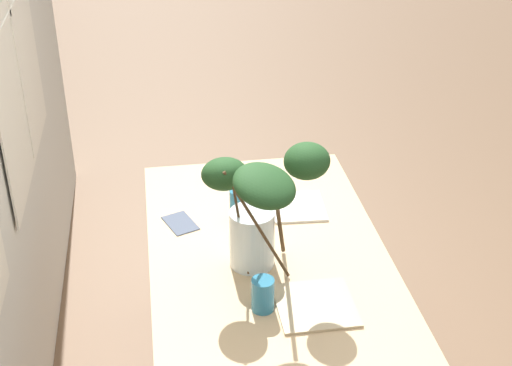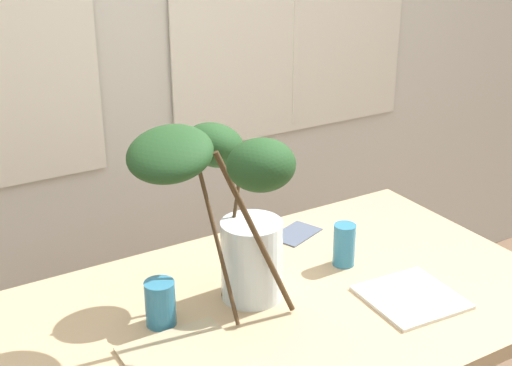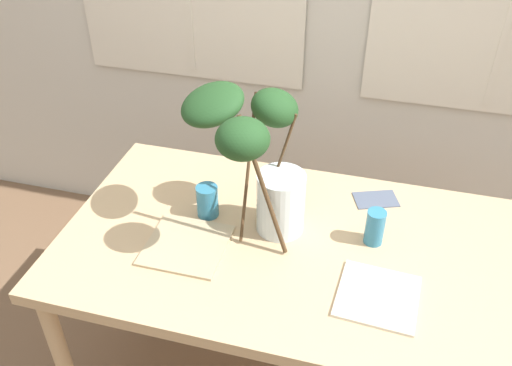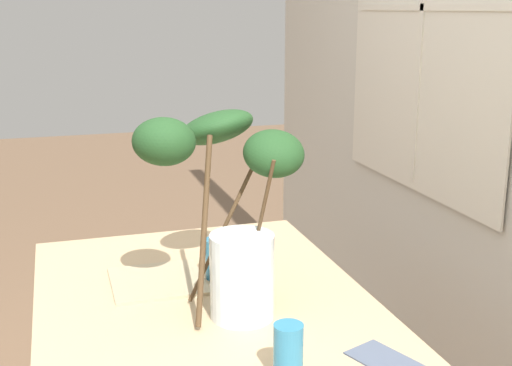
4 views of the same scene
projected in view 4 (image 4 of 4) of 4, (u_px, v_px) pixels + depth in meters
The scene contains 6 objects.
dining_table at pixel (220, 353), 1.67m from camera, with size 1.52×0.89×0.76m.
vase_with_branches at pixel (228, 203), 1.70m from camera, with size 0.42×0.48×0.54m.
drinking_glass_blue_left at pixel (219, 258), 1.94m from camera, with size 0.08×0.08×0.12m, color teal.
drinking_glass_blue_right at pixel (288, 352), 1.40m from camera, with size 0.06×0.06×0.13m, color teal.
plate_square_left at pixel (158, 281), 1.92m from camera, with size 0.26×0.26×0.01m, color tan.
napkin_folded at pixel (384, 360), 1.49m from camera, with size 0.16×0.10×0.00m, color #4C566B.
Camera 4 is at (1.47, -0.35, 1.53)m, focal length 46.90 mm.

